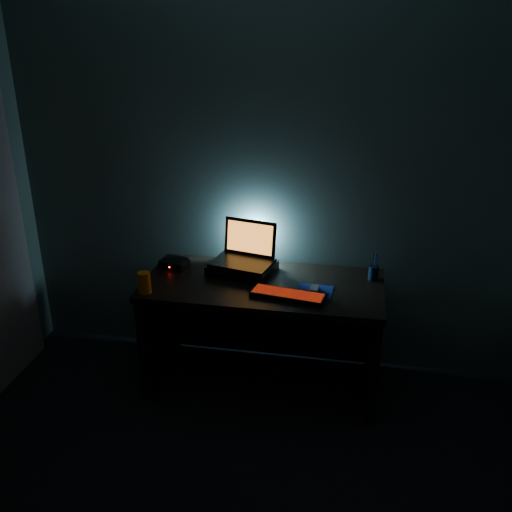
{
  "coord_description": "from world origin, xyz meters",
  "views": [
    {
      "loc": [
        0.54,
        -1.56,
        2.3
      ],
      "look_at": [
        -0.04,
        1.57,
        0.95
      ],
      "focal_mm": 40.0,
      "sensor_mm": 36.0,
      "label": 1
    }
  ],
  "objects_px": {
    "pen_cup": "(374,273)",
    "keyboard": "(288,295)",
    "juice_glass": "(144,283)",
    "router": "(174,263)",
    "laptop": "(245,253)",
    "mouse": "(314,289)"
  },
  "relations": [
    {
      "from": "laptop",
      "to": "keyboard",
      "type": "distance_m",
      "value": 0.49
    },
    {
      "from": "pen_cup",
      "to": "juice_glass",
      "type": "height_order",
      "value": "juice_glass"
    },
    {
      "from": "pen_cup",
      "to": "juice_glass",
      "type": "xyz_separation_m",
      "value": [
        -1.36,
        -0.44,
        0.02
      ]
    },
    {
      "from": "mouse",
      "to": "pen_cup",
      "type": "bearing_deg",
      "value": 37.42
    },
    {
      "from": "mouse",
      "to": "juice_glass",
      "type": "xyz_separation_m",
      "value": [
        -1.01,
        -0.19,
        0.05
      ]
    },
    {
      "from": "router",
      "to": "pen_cup",
      "type": "bearing_deg",
      "value": 12.87
    },
    {
      "from": "mouse",
      "to": "router",
      "type": "relative_size",
      "value": 0.47
    },
    {
      "from": "laptop",
      "to": "keyboard",
      "type": "bearing_deg",
      "value": -34.0
    },
    {
      "from": "keyboard",
      "to": "router",
      "type": "bearing_deg",
      "value": 169.11
    },
    {
      "from": "mouse",
      "to": "pen_cup",
      "type": "xyz_separation_m",
      "value": [
        0.35,
        0.24,
        0.03
      ]
    },
    {
      "from": "pen_cup",
      "to": "juice_glass",
      "type": "bearing_deg",
      "value": -162.16
    },
    {
      "from": "pen_cup",
      "to": "keyboard",
      "type": "bearing_deg",
      "value": -146.06
    },
    {
      "from": "pen_cup",
      "to": "laptop",
      "type": "bearing_deg",
      "value": 179.48
    },
    {
      "from": "keyboard",
      "to": "juice_glass",
      "type": "height_order",
      "value": "juice_glass"
    },
    {
      "from": "laptop",
      "to": "mouse",
      "type": "relative_size",
      "value": 4.84
    },
    {
      "from": "pen_cup",
      "to": "router",
      "type": "bearing_deg",
      "value": -178.11
    },
    {
      "from": "keyboard",
      "to": "router",
      "type": "relative_size",
      "value": 2.43
    },
    {
      "from": "pen_cup",
      "to": "router",
      "type": "height_order",
      "value": "pen_cup"
    },
    {
      "from": "keyboard",
      "to": "mouse",
      "type": "bearing_deg",
      "value": 41.73
    },
    {
      "from": "keyboard",
      "to": "juice_glass",
      "type": "relative_size",
      "value": 3.49
    },
    {
      "from": "mouse",
      "to": "router",
      "type": "bearing_deg",
      "value": 170.96
    },
    {
      "from": "router",
      "to": "juice_glass",
      "type": "bearing_deg",
      "value": -87.37
    }
  ]
}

